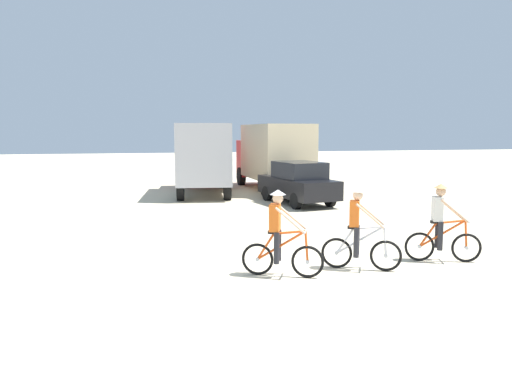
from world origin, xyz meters
name	(u,v)px	position (x,y,z in m)	size (l,w,h in m)	color
ground_plane	(279,263)	(0.00, 0.00, 0.00)	(120.00, 120.00, 0.00)	beige
box_truck_grey_hauler	(203,155)	(0.04, 13.04, 1.87)	(3.17, 6.99, 3.35)	#9E9EA3
box_truck_tan_camper	(273,154)	(3.72, 13.78, 1.87)	(2.53, 6.80, 3.35)	#CCB78E
sedan_parked	(298,183)	(3.42, 8.85, 0.88)	(2.48, 4.45, 1.76)	black
cyclist_orange_shirt	(280,236)	(-0.29, -0.98, 0.85)	(1.59, 0.84, 1.82)	black
cyclist_cowboy_hat	(359,231)	(1.52, -0.90, 0.85)	(1.56, 0.89, 1.82)	black
cyclist_near_camera	(441,226)	(3.66, -0.74, 0.85)	(1.64, 0.74, 1.82)	black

